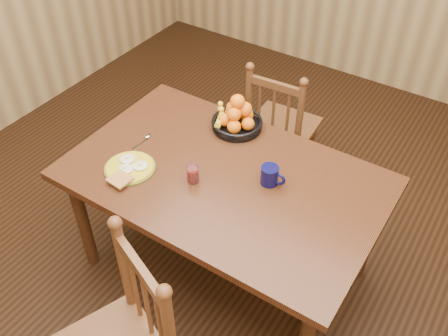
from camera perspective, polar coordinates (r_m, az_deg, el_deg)
The scene contains 9 objects.
room at distance 2.17m, azimuth 0.00°, elevation 10.85°, with size 4.52×5.02×2.72m.
dining_table at distance 2.59m, azimuth 0.00°, elevation -2.22°, with size 1.60×1.00×0.75m.
chair_far at distance 3.35m, azimuth 6.46°, elevation 4.68°, with size 0.45×0.43×0.94m.
breakfast_plate at distance 2.60m, azimuth -10.76°, elevation 0.00°, with size 0.26×0.29×0.04m.
fork at distance 2.56m, azimuth -11.05°, elevation -1.25°, with size 0.06×0.18×0.00m.
spoon at distance 2.79m, azimuth -9.00°, elevation 3.38°, with size 0.04×0.16×0.01m.
coffee_mug at distance 2.47m, azimuth 5.32°, elevation -0.85°, with size 0.13×0.09×0.10m.
juice_glass at distance 2.48m, azimuth -3.58°, elevation -0.76°, with size 0.06×0.06×0.09m.
fruit_bowl at distance 2.80m, azimuth 1.43°, elevation 5.70°, with size 0.32×0.29×0.22m.
Camera 1 is at (1.02, -1.55, 2.47)m, focal length 40.00 mm.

